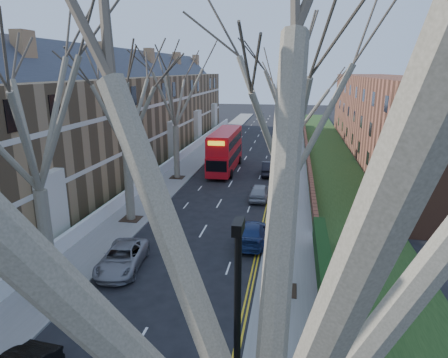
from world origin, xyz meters
The scene contains 17 objects.
pavement_left centered at (-6.00, 39.00, 0.06)m, with size 3.00×102.00×0.12m, color slate.
pavement_right centered at (6.00, 39.00, 0.06)m, with size 3.00×102.00×0.12m, color slate.
terrace_left centered at (-13.65, 31.00, 5.53)m, with size 9.70×78.00×13.60m.
flats_right centered at (17.46, 43.00, 4.98)m, with size 13.97×54.00×10.00m.
front_wall_left centered at (-7.65, 31.00, 0.62)m, with size 0.30×78.00×1.00m.
grass_verge_right centered at (10.50, 39.00, 0.15)m, with size 6.00×102.00×0.06m.
tree_left_mid centered at (-5.70, 6.00, 9.56)m, with size 10.50×10.50×14.71m.
tree_left_far centered at (-5.70, 16.00, 9.24)m, with size 10.15×10.15×14.22m.
tree_left_dist centered at (-5.70, 28.00, 9.56)m, with size 10.50×10.50×14.71m.
tree_right_near centered at (5.70, -6.00, 9.86)m, with size 10.85×10.85×15.20m.
tree_right_mid centered at (5.70, 8.00, 9.56)m, with size 10.50×10.50×14.71m.
tree_right_far centered at (5.70, 22.00, 9.24)m, with size 10.15×10.15×14.22m.
double_decker_bus centered at (-1.45, 32.33, 2.12)m, with size 2.63×10.25×4.31m.
car_left_far centered at (-3.25, 8.95, 0.65)m, with size 2.15×4.66×1.30m, color gray.
car_right_near centered at (3.53, 13.72, 0.66)m, with size 1.86×4.58×1.33m, color navy.
car_right_mid centered at (3.21, 22.72, 0.68)m, with size 1.60×3.98×1.36m, color gray.
car_right_far centered at (3.47, 31.21, 0.73)m, with size 1.54×4.41×1.45m, color black.
Camera 1 is at (5.90, -10.09, 10.84)m, focal length 32.00 mm.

